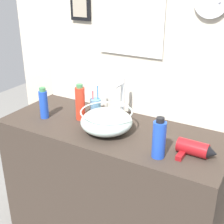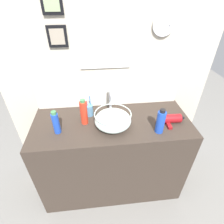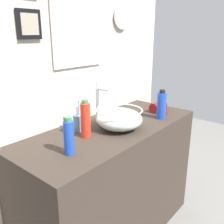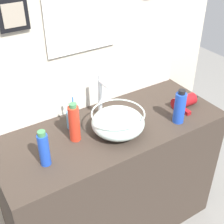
{
  "view_description": "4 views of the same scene",
  "coord_description": "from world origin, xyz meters",
  "px_view_note": "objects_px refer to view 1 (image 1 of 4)",
  "views": [
    {
      "loc": [
        0.81,
        -1.41,
        1.67
      ],
      "look_at": [
        0.0,
        0.0,
        0.96
      ],
      "focal_mm": 50.0,
      "sensor_mm": 36.0,
      "label": 1
    },
    {
      "loc": [
        -0.13,
        -1.15,
        1.79
      ],
      "look_at": [
        0.0,
        0.0,
        0.96
      ],
      "focal_mm": 28.0,
      "sensor_mm": 36.0,
      "label": 2
    },
    {
      "loc": [
        -1.17,
        -0.98,
        1.45
      ],
      "look_at": [
        0.0,
        0.0,
        0.96
      ],
      "focal_mm": 40.0,
      "sensor_mm": 36.0,
      "label": 3
    },
    {
      "loc": [
        -0.77,
        -1.21,
        1.92
      ],
      "look_at": [
        0.0,
        0.0,
        0.96
      ],
      "focal_mm": 50.0,
      "sensor_mm": 36.0,
      "label": 4
    }
  ],
  "objects_px": {
    "hair_drier": "(195,149)",
    "lotion_bottle": "(80,103)",
    "faucet": "(122,96)",
    "toothbrush_cup": "(96,106)",
    "spray_bottle": "(44,104)",
    "soap_dispenser": "(159,139)",
    "glass_bowl_sink": "(107,121)"
  },
  "relations": [
    {
      "from": "glass_bowl_sink",
      "to": "toothbrush_cup",
      "type": "relative_size",
      "value": 1.39
    },
    {
      "from": "glass_bowl_sink",
      "to": "lotion_bottle",
      "type": "distance_m",
      "value": 0.24
    },
    {
      "from": "toothbrush_cup",
      "to": "lotion_bottle",
      "type": "xyz_separation_m",
      "value": [
        -0.04,
        -0.11,
        0.05
      ]
    },
    {
      "from": "lotion_bottle",
      "to": "soap_dispenser",
      "type": "bearing_deg",
      "value": -16.54
    },
    {
      "from": "lotion_bottle",
      "to": "faucet",
      "type": "bearing_deg",
      "value": 24.91
    },
    {
      "from": "hair_drier",
      "to": "spray_bottle",
      "type": "relative_size",
      "value": 0.99
    },
    {
      "from": "glass_bowl_sink",
      "to": "faucet",
      "type": "height_order",
      "value": "faucet"
    },
    {
      "from": "spray_bottle",
      "to": "glass_bowl_sink",
      "type": "bearing_deg",
      "value": 3.02
    },
    {
      "from": "toothbrush_cup",
      "to": "soap_dispenser",
      "type": "distance_m",
      "value": 0.61
    },
    {
      "from": "toothbrush_cup",
      "to": "lotion_bottle",
      "type": "relative_size",
      "value": 0.93
    },
    {
      "from": "hair_drier",
      "to": "lotion_bottle",
      "type": "height_order",
      "value": "lotion_bottle"
    },
    {
      "from": "glass_bowl_sink",
      "to": "faucet",
      "type": "distance_m",
      "value": 0.2
    },
    {
      "from": "hair_drier",
      "to": "spray_bottle",
      "type": "xyz_separation_m",
      "value": [
        -0.94,
        -0.02,
        0.06
      ]
    },
    {
      "from": "hair_drier",
      "to": "lotion_bottle",
      "type": "xyz_separation_m",
      "value": [
        -0.73,
        0.07,
        0.07
      ]
    },
    {
      "from": "spray_bottle",
      "to": "soap_dispenser",
      "type": "xyz_separation_m",
      "value": [
        0.79,
        -0.08,
        0.0
      ]
    },
    {
      "from": "glass_bowl_sink",
      "to": "soap_dispenser",
      "type": "height_order",
      "value": "soap_dispenser"
    },
    {
      "from": "toothbrush_cup",
      "to": "hair_drier",
      "type": "bearing_deg",
      "value": -14.58
    },
    {
      "from": "lotion_bottle",
      "to": "spray_bottle",
      "type": "bearing_deg",
      "value": -155.77
    },
    {
      "from": "faucet",
      "to": "hair_drier",
      "type": "height_order",
      "value": "faucet"
    },
    {
      "from": "faucet",
      "to": "hair_drier",
      "type": "bearing_deg",
      "value": -19.52
    },
    {
      "from": "hair_drier",
      "to": "soap_dispenser",
      "type": "bearing_deg",
      "value": -147.04
    },
    {
      "from": "faucet",
      "to": "toothbrush_cup",
      "type": "xyz_separation_m",
      "value": [
        -0.19,
        0.0,
        -0.11
      ]
    },
    {
      "from": "lotion_bottle",
      "to": "hair_drier",
      "type": "bearing_deg",
      "value": -5.69
    },
    {
      "from": "hair_drier",
      "to": "lotion_bottle",
      "type": "bearing_deg",
      "value": 174.31
    },
    {
      "from": "faucet",
      "to": "toothbrush_cup",
      "type": "height_order",
      "value": "faucet"
    },
    {
      "from": "spray_bottle",
      "to": "soap_dispenser",
      "type": "distance_m",
      "value": 0.79
    },
    {
      "from": "faucet",
      "to": "lotion_bottle",
      "type": "relative_size",
      "value": 1.23
    },
    {
      "from": "faucet",
      "to": "spray_bottle",
      "type": "distance_m",
      "value": 0.48
    },
    {
      "from": "soap_dispenser",
      "to": "toothbrush_cup",
      "type": "bearing_deg",
      "value": 152.64
    },
    {
      "from": "spray_bottle",
      "to": "soap_dispenser",
      "type": "height_order",
      "value": "soap_dispenser"
    },
    {
      "from": "hair_drier",
      "to": "toothbrush_cup",
      "type": "relative_size",
      "value": 0.93
    },
    {
      "from": "faucet",
      "to": "soap_dispenser",
      "type": "xyz_separation_m",
      "value": [
        0.35,
        -0.28,
        -0.06
      ]
    }
  ]
}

